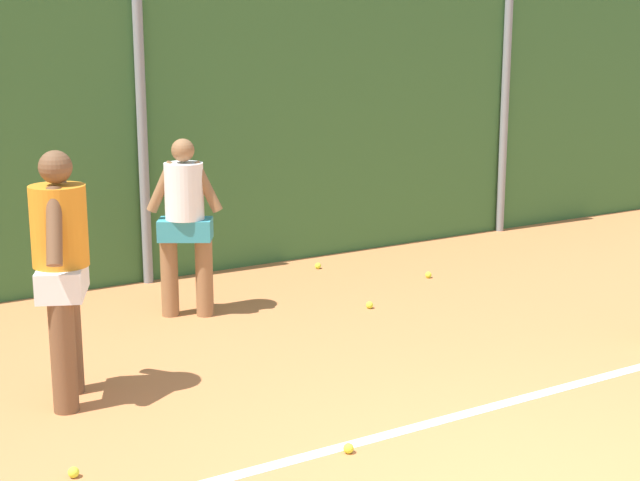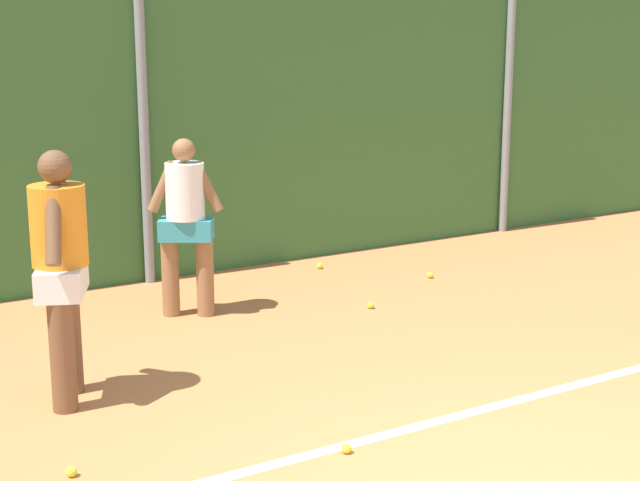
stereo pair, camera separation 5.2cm
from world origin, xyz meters
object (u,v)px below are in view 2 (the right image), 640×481
(tennis_ball_0, at_px, (320,266))
(tennis_ball_3, at_px, (370,305))
(tennis_ball_4, at_px, (346,448))
(tennis_ball_6, at_px, (430,275))
(player_midcourt, at_px, (61,263))
(player_backcourt_far, at_px, (186,218))
(tennis_ball_7, at_px, (71,472))

(tennis_ball_0, distance_m, tennis_ball_3, 1.54)
(tennis_ball_4, bearing_deg, tennis_ball_6, 45.73)
(player_midcourt, bearing_deg, tennis_ball_3, -52.48)
(tennis_ball_3, xyz_separation_m, tennis_ball_6, (1.13, 0.58, 0.00))
(player_backcourt_far, bearing_deg, tennis_ball_0, -125.46)
(player_midcourt, bearing_deg, player_backcourt_far, -23.11)
(tennis_ball_3, distance_m, tennis_ball_4, 3.08)
(player_backcourt_far, bearing_deg, tennis_ball_3, -173.01)
(tennis_ball_7, bearing_deg, tennis_ball_0, 42.26)
(player_backcourt_far, height_order, tennis_ball_0, player_backcourt_far)
(tennis_ball_4, distance_m, tennis_ball_7, 1.66)
(tennis_ball_6, distance_m, tennis_ball_7, 5.16)
(player_midcourt, xyz_separation_m, tennis_ball_4, (1.23, -1.73, -0.97))
(player_backcourt_far, relative_size, tennis_ball_3, 24.46)
(player_backcourt_far, bearing_deg, tennis_ball_6, -151.22)
(tennis_ball_4, bearing_deg, tennis_ball_7, 159.97)
(player_midcourt, relative_size, tennis_ball_3, 27.00)
(tennis_ball_4, bearing_deg, player_backcourt_far, 84.47)
(player_midcourt, relative_size, player_backcourt_far, 1.10)
(tennis_ball_0, distance_m, tennis_ball_4, 4.53)
(player_midcourt, relative_size, tennis_ball_7, 27.00)
(tennis_ball_6, bearing_deg, player_midcourt, -162.53)
(tennis_ball_6, relative_size, tennis_ball_7, 1.00)
(player_backcourt_far, xyz_separation_m, tennis_ball_3, (1.53, -0.69, -0.87))
(player_midcourt, height_order, tennis_ball_0, player_midcourt)
(tennis_ball_7, bearing_deg, player_backcourt_far, 54.22)
(tennis_ball_6, height_order, tennis_ball_7, same)
(tennis_ball_3, bearing_deg, tennis_ball_6, 26.98)
(tennis_ball_0, bearing_deg, player_backcourt_far, -156.59)
(tennis_ball_6, bearing_deg, tennis_ball_7, -151.31)
(tennis_ball_6, bearing_deg, tennis_ball_4, -134.27)
(tennis_ball_0, bearing_deg, player_midcourt, -146.66)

